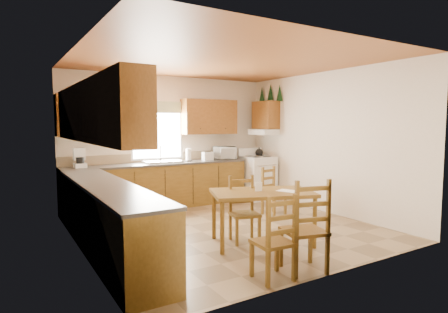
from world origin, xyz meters
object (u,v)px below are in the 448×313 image
chair_near_left (273,237)px  chair_near_right (304,225)px  chair_far_right (274,191)px  microwave (224,153)px  dining_table (262,217)px  stove (258,178)px  chair_far_left (245,210)px

chair_near_left → chair_near_right: chair_near_right is taller
chair_near_right → chair_far_right: bearing=-107.4°
microwave → chair_far_right: (0.09, -1.64, -0.62)m
dining_table → chair_near_right: size_ratio=1.30×
chair_near_left → chair_far_right: 2.96m
stove → chair_far_right: 1.49m
microwave → chair_near_left: bearing=-90.3°
dining_table → chair_near_left: bearing=-101.1°
stove → chair_near_right: bearing=-117.1°
chair_near_left → chair_near_right: (0.46, 0.00, 0.07)m
dining_table → chair_far_right: size_ratio=1.58×
chair_far_left → chair_far_right: (1.40, 1.06, -0.03)m
stove → chair_far_right: size_ratio=1.07×
microwave → chair_far_right: 1.76m
dining_table → microwave: bearing=89.4°
stove → chair_near_right: size_ratio=0.88×
microwave → dining_table: (-1.13, -2.89, -0.68)m
stove → chair_far_right: stove is taller
chair_far_right → chair_near_right: bearing=-131.2°
dining_table → chair_near_right: 1.08m
chair_near_left → chair_far_left: 1.32m
dining_table → chair_far_left: bearing=154.7°
chair_near_left → chair_near_right: size_ratio=0.88×
stove → chair_far_left: size_ratio=1.01×
microwave → chair_near_left: (-1.79, -3.94, -0.58)m
microwave → dining_table: microwave is taller
stove → chair_near_right: chair_near_right is taller
stove → dining_table: size_ratio=0.68×
microwave → chair_near_right: microwave is taller
chair_far_left → stove: bearing=65.7°
microwave → chair_far_right: bearing=-62.9°
chair_near_right → chair_far_left: size_ratio=1.15×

